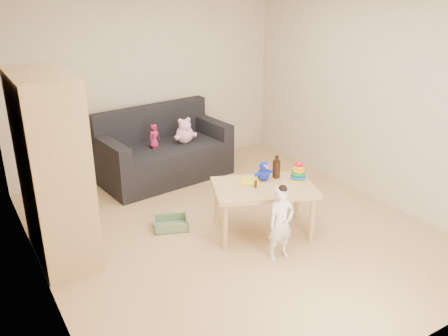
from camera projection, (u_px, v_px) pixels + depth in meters
room at (232, 118)px, 4.85m from camera, size 4.50×4.50×4.50m
wardrobe at (53, 170)px, 4.53m from camera, size 0.52×1.03×1.86m
sofa at (165, 162)px, 6.60m from camera, size 1.84×1.06×0.49m
play_table at (263, 209)px, 5.18m from camera, size 1.25×1.03×0.56m
storage_bin at (171, 223)px, 5.35m from camera, size 0.46×0.41×0.11m
toddler at (281, 224)px, 4.67m from camera, size 0.30×0.21×0.76m
pink_bear at (184, 132)px, 6.54m from camera, size 0.29×0.25×0.30m
doll at (154, 136)px, 6.34m from camera, size 0.19×0.16×0.33m
ring_stacker at (298, 173)px, 5.19m from camera, size 0.18×0.18×0.20m
brown_bottle at (276, 168)px, 5.25m from camera, size 0.09×0.09×0.25m
blue_plush at (264, 171)px, 5.17m from camera, size 0.21×0.19×0.22m
wooden_figure at (256, 184)px, 5.00m from camera, size 0.05×0.05×0.10m
yellow_book at (250, 182)px, 5.15m from camera, size 0.29×0.29×0.02m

